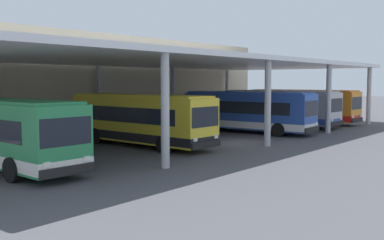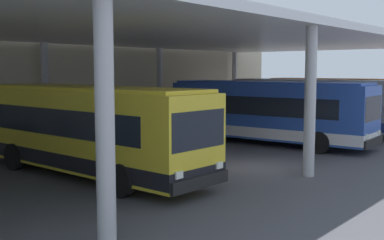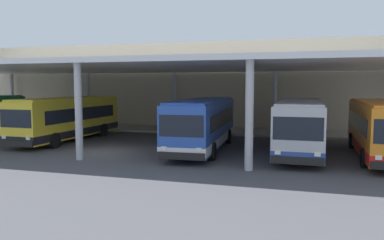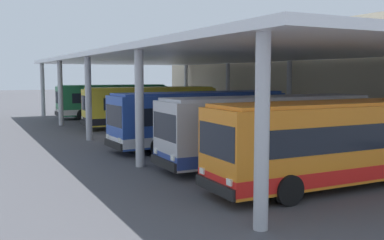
{
  "view_description": "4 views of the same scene",
  "coord_description": "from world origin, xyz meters",
  "px_view_note": "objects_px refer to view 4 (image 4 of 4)",
  "views": [
    {
      "loc": [
        -24.51,
        -16.61,
        3.98
      ],
      "look_at": [
        -0.96,
        2.71,
        1.39
      ],
      "focal_mm": 42.69,
      "sensor_mm": 36.0,
      "label": 1
    },
    {
      "loc": [
        -15.65,
        -10.1,
        3.75
      ],
      "look_at": [
        2.44,
        4.88,
        1.32
      ],
      "focal_mm": 45.39,
      "sensor_mm": 36.0,
      "label": 2
    },
    {
      "loc": [
        11.71,
        -20.58,
        4.09
      ],
      "look_at": [
        4.92,
        2.6,
        1.86
      ],
      "focal_mm": 35.73,
      "sensor_mm": 36.0,
      "label": 3
    },
    {
      "loc": [
        28.02,
        -9.42,
        4.15
      ],
      "look_at": [
        3.48,
        3.08,
        1.34
      ],
      "focal_mm": 41.68,
      "sensor_mm": 36.0,
      "label": 4
    }
  ],
  "objects_px": {
    "bus_middle_bay": "(201,118)",
    "bus_far_bay": "(269,129)",
    "bus_second_bay": "(151,106)",
    "trash_bin": "(198,109)",
    "bench_waiting": "(212,111)",
    "bus_nearest_bay": "(113,100)",
    "bus_departing": "(339,142)"
  },
  "relations": [
    {
      "from": "bus_far_bay",
      "to": "bench_waiting",
      "type": "height_order",
      "value": "bus_far_bay"
    },
    {
      "from": "bus_far_bay",
      "to": "bus_middle_bay",
      "type": "bearing_deg",
      "value": -175.98
    },
    {
      "from": "bench_waiting",
      "to": "bus_second_bay",
      "type": "bearing_deg",
      "value": -60.87
    },
    {
      "from": "bench_waiting",
      "to": "trash_bin",
      "type": "xyz_separation_m",
      "value": [
        -2.06,
        -0.38,
        0.01
      ]
    },
    {
      "from": "bus_second_bay",
      "to": "trash_bin",
      "type": "relative_size",
      "value": 10.79
    },
    {
      "from": "bus_middle_bay",
      "to": "bench_waiting",
      "type": "bearing_deg",
      "value": 148.39
    },
    {
      "from": "bus_second_bay",
      "to": "bench_waiting",
      "type": "distance_m",
      "value": 9.39
    },
    {
      "from": "bus_nearest_bay",
      "to": "bus_middle_bay",
      "type": "xyz_separation_m",
      "value": [
        19.67,
        -0.8,
        0.0
      ]
    },
    {
      "from": "bus_second_bay",
      "to": "trash_bin",
      "type": "distance_m",
      "value": 10.25
    },
    {
      "from": "bus_departing",
      "to": "trash_bin",
      "type": "relative_size",
      "value": 10.79
    },
    {
      "from": "bench_waiting",
      "to": "trash_bin",
      "type": "relative_size",
      "value": 1.84
    },
    {
      "from": "bus_middle_bay",
      "to": "trash_bin",
      "type": "bearing_deg",
      "value": 152.57
    },
    {
      "from": "bus_far_bay",
      "to": "bus_departing",
      "type": "distance_m",
      "value": 4.4
    },
    {
      "from": "bus_far_bay",
      "to": "bench_waiting",
      "type": "relative_size",
      "value": 5.86
    },
    {
      "from": "bus_second_bay",
      "to": "bench_waiting",
      "type": "xyz_separation_m",
      "value": [
        -4.55,
        8.16,
        -0.99
      ]
    },
    {
      "from": "bus_middle_bay",
      "to": "trash_bin",
      "type": "height_order",
      "value": "bus_middle_bay"
    },
    {
      "from": "bus_second_bay",
      "to": "bus_far_bay",
      "type": "relative_size",
      "value": 1.0
    },
    {
      "from": "bench_waiting",
      "to": "bus_nearest_bay",
      "type": "bearing_deg",
      "value": -118.32
    },
    {
      "from": "bus_departing",
      "to": "bus_second_bay",
      "type": "bearing_deg",
      "value": 177.78
    },
    {
      "from": "bus_departing",
      "to": "trash_bin",
      "type": "height_order",
      "value": "bus_departing"
    },
    {
      "from": "bus_second_bay",
      "to": "bus_departing",
      "type": "xyz_separation_m",
      "value": [
        20.83,
        -0.81,
        0.0
      ]
    },
    {
      "from": "bus_middle_bay",
      "to": "bus_far_bay",
      "type": "distance_m",
      "value": 5.9
    },
    {
      "from": "bus_second_bay",
      "to": "bus_middle_bay",
      "type": "bearing_deg",
      "value": -6.12
    },
    {
      "from": "trash_bin",
      "to": "bus_second_bay",
      "type": "bearing_deg",
      "value": -49.64
    },
    {
      "from": "bus_nearest_bay",
      "to": "bench_waiting",
      "type": "relative_size",
      "value": 5.88
    },
    {
      "from": "bus_second_bay",
      "to": "bus_departing",
      "type": "bearing_deg",
      "value": -2.22
    },
    {
      "from": "bus_nearest_bay",
      "to": "bus_departing",
      "type": "distance_m",
      "value": 29.95
    },
    {
      "from": "bus_departing",
      "to": "bench_waiting",
      "type": "xyz_separation_m",
      "value": [
        -25.38,
        8.97,
        -0.99
      ]
    },
    {
      "from": "bus_middle_bay",
      "to": "trash_bin",
      "type": "distance_m",
      "value": 19.35
    },
    {
      "from": "bus_nearest_bay",
      "to": "bus_departing",
      "type": "bearing_deg",
      "value": -0.92
    },
    {
      "from": "bus_middle_bay",
      "to": "bus_departing",
      "type": "relative_size",
      "value": 1.01
    },
    {
      "from": "trash_bin",
      "to": "bus_nearest_bay",
      "type": "bearing_deg",
      "value": -107.23
    }
  ]
}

